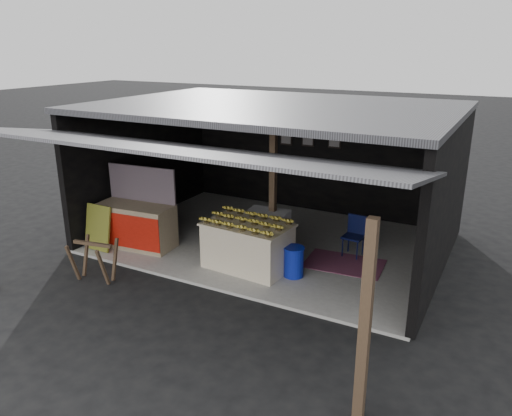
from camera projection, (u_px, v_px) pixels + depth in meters
The scene contains 13 objects.
ground at pixel (210, 289), 8.91m from camera, with size 80.00×80.00×0.00m, color black.
concrete_slab at pixel (272, 241), 11.00m from camera, with size 7.00×5.00×0.06m, color gray.
shophouse at pixel (280, 146), 10.61m from camera, with size 7.40×7.29×3.02m.
banana_table at pixel (248, 246), 9.52m from camera, with size 1.70×1.12×0.90m.
banana_pile at pixel (247, 219), 9.35m from camera, with size 1.50×0.90×0.18m, color gold, non-canonical shape.
white_crate at pixel (267, 232), 10.20m from camera, with size 0.86×0.62×0.91m.
neighbor_stall at pixel (136, 223), 10.55m from camera, with size 1.69×0.88×1.68m.
green_signboard at pixel (98, 228), 10.38m from camera, with size 0.64×0.04×0.96m, color black.
sawhorse at pixel (94, 257), 9.10m from camera, with size 0.79×0.78×0.77m.
water_barrel at pixel (294, 262), 9.22m from camera, with size 0.37×0.37×0.55m, color #0E1D9B.
plastic_chair at pixel (355, 232), 10.10m from camera, with size 0.42×0.42×0.83m.
magenta_rug at pixel (344, 264), 9.81m from camera, with size 1.50×1.00×0.01m, color maroon.
picture_frames at pixel (309, 138), 12.48m from camera, with size 1.62×0.04×0.46m.
Camera 1 is at (4.50, -6.68, 4.18)m, focal length 35.00 mm.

